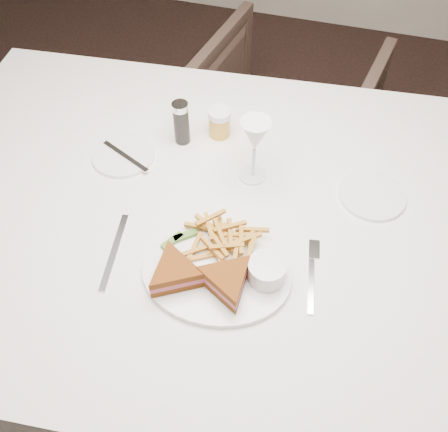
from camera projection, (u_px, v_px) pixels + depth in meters
name	position (u px, v px, depth m)	size (l,w,h in m)	color
table	(229.00, 293.00, 1.47)	(1.61, 1.07, 0.75)	white
chair_far	(282.00, 114.00, 2.02)	(0.65, 0.61, 0.67)	#44322A
table_setting	(224.00, 227.00, 1.10)	(0.79, 0.59, 0.18)	white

